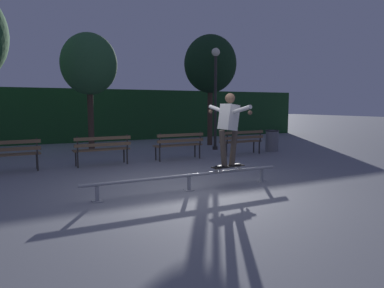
{
  "coord_description": "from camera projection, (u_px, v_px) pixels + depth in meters",
  "views": [
    {
      "loc": [
        -3.05,
        -6.46,
        1.74
      ],
      "look_at": [
        0.47,
        0.55,
        0.85
      ],
      "focal_mm": 32.38,
      "sensor_mm": 36.0,
      "label": 1
    }
  ],
  "objects": [
    {
      "name": "park_bench_leftmost",
      "position": [
        7.0,
        152.0,
        8.83
      ],
      "size": [
        1.61,
        0.45,
        0.88
      ],
      "color": "#282623",
      "rests_on": "ground"
    },
    {
      "name": "hedge_backdrop",
      "position": [
        89.0,
        115.0,
        16.69
      ],
      "size": [
        24.0,
        1.2,
        2.49
      ],
      "primitive_type": "cube",
      "color": "#193D1E",
      "rests_on": "ground"
    },
    {
      "name": "park_bench_rightmost",
      "position": [
        242.0,
        140.0,
        12.07
      ],
      "size": [
        1.61,
        0.45,
        0.88
      ],
      "color": "#282623",
      "rests_on": "ground"
    },
    {
      "name": "trash_can",
      "position": [
        272.0,
        140.0,
        13.03
      ],
      "size": [
        0.52,
        0.52,
        0.8
      ],
      "color": "slate",
      "rests_on": "ground"
    },
    {
      "name": "grind_rail",
      "position": [
        189.0,
        177.0,
        7.05
      ],
      "size": [
        4.35,
        0.18,
        0.34
      ],
      "color": "gray",
      "rests_on": "ground"
    },
    {
      "name": "ground_plane",
      "position": [
        184.0,
        188.0,
        7.29
      ],
      "size": [
        90.0,
        90.0,
        0.0
      ],
      "primitive_type": "plane",
      "color": "slate"
    },
    {
      "name": "skateboard",
      "position": [
        228.0,
        167.0,
        7.45
      ],
      "size": [
        0.8,
        0.28,
        0.09
      ],
      "color": "black",
      "rests_on": "grind_rail"
    },
    {
      "name": "tree_behind_benches",
      "position": [
        89.0,
        65.0,
        12.7
      ],
      "size": [
        2.04,
        2.04,
        4.36
      ],
      "color": "#3D2D23",
      "rests_on": "ground"
    },
    {
      "name": "skateboarder",
      "position": [
        229.0,
        123.0,
        7.35
      ],
      "size": [
        0.63,
        1.4,
        1.56
      ],
      "color": "black",
      "rests_on": "skateboard"
    },
    {
      "name": "lamp_post_right",
      "position": [
        215.0,
        86.0,
        13.3
      ],
      "size": [
        0.32,
        0.32,
        3.9
      ],
      "color": "#282623",
      "rests_on": "ground"
    },
    {
      "name": "park_bench_right_center",
      "position": [
        179.0,
        143.0,
        10.99
      ],
      "size": [
        1.61,
        0.45,
        0.88
      ],
      "color": "#282623",
      "rests_on": "ground"
    },
    {
      "name": "tree_far_right",
      "position": [
        210.0,
        64.0,
        14.76
      ],
      "size": [
        2.23,
        2.23,
        4.71
      ],
      "color": "#3D2D23",
      "rests_on": "ground"
    },
    {
      "name": "park_bench_left_center",
      "position": [
        102.0,
        147.0,
        9.91
      ],
      "size": [
        1.61,
        0.45,
        0.88
      ],
      "color": "#282623",
      "rests_on": "ground"
    }
  ]
}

